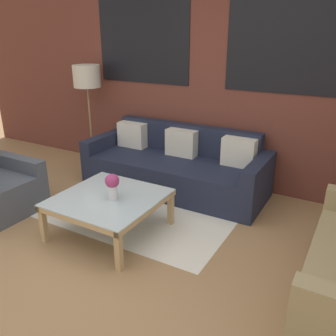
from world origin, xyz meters
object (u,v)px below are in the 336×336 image
Objects in this scene: flower_vase at (112,185)px; floor_lamp at (87,80)px; couch_dark at (176,167)px; coffee_table at (109,202)px.

floor_lamp is at bearing 136.50° from flower_vase.
couch_dark is 8.78× the size of flower_vase.
floor_lamp reaches higher than coffee_table.
flower_vase is (1.53, -1.45, -0.71)m from floor_lamp.
couch_dark reaches higher than flower_vase.
flower_vase is (0.04, -1.33, 0.27)m from couch_dark.
flower_vase is at bearing -43.50° from floor_lamp.
couch_dark is 1.57× the size of floor_lamp.
coffee_table is at bearing -44.46° from floor_lamp.
couch_dark is at bearing -4.60° from floor_lamp.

